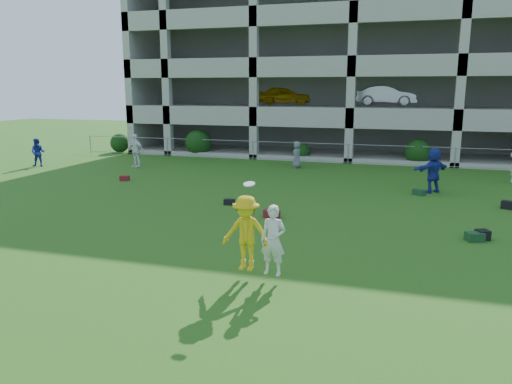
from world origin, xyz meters
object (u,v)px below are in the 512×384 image
(bystander_d, at_px, (433,170))
(parking_garage, at_px, (365,66))
(frisbee_contest, at_px, (252,235))
(bystander_a, at_px, (38,153))
(bystander_c, at_px, (297,155))
(crate_d, at_px, (483,235))
(bystander_b, at_px, (136,151))

(bystander_d, bearing_deg, parking_garage, -116.45)
(frisbee_contest, bearing_deg, parking_garage, 90.08)
(bystander_d, bearing_deg, bystander_a, -44.85)
(bystander_c, height_order, bystander_d, bystander_d)
(crate_d, bearing_deg, bystander_b, 151.51)
(bystander_a, distance_m, crate_d, 24.01)
(bystander_b, height_order, crate_d, bystander_b)
(bystander_d, xyz_separation_m, parking_garage, (-4.53, 16.19, 5.04))
(bystander_a, bearing_deg, bystander_c, -5.93)
(crate_d, xyz_separation_m, parking_garage, (-5.73, 23.00, 5.86))
(bystander_d, height_order, crate_d, bystander_d)
(bystander_c, distance_m, bystander_d, 8.67)
(bystander_b, relative_size, parking_garage, 0.06)
(frisbee_contest, bearing_deg, crate_d, 41.35)
(bystander_c, height_order, crate_d, bystander_c)
(bystander_d, bearing_deg, bystander_c, -76.91)
(bystander_b, height_order, bystander_c, bystander_b)
(bystander_a, bearing_deg, crate_d, -40.27)
(crate_d, bearing_deg, frisbee_contest, -138.65)
(frisbee_contest, bearing_deg, bystander_d, 69.19)
(bystander_c, bearing_deg, bystander_d, 47.97)
(bystander_a, height_order, parking_garage, parking_garage)
(bystander_d, distance_m, crate_d, 6.96)
(crate_d, bearing_deg, parking_garage, 103.99)
(bystander_b, bearing_deg, crate_d, -14.79)
(bystander_c, bearing_deg, frisbee_contest, 1.69)
(bystander_c, relative_size, parking_garage, 0.05)
(bystander_a, height_order, frisbee_contest, frisbee_contest)
(crate_d, relative_size, parking_garage, 0.01)
(bystander_d, bearing_deg, crate_d, 57.90)
(bystander_d, distance_m, parking_garage, 17.56)
(bystander_b, distance_m, frisbee_contest, 18.37)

